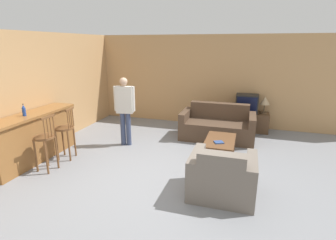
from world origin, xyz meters
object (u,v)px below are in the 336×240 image
at_px(table_lamp, 265,101).
at_px(bar_chair_near, 45,142).
at_px(tv_unit, 245,121).
at_px(armchair_near, 222,178).
at_px(couch_far, 217,127).
at_px(bottle, 24,110).
at_px(book_on_table, 219,142).
at_px(person_by_window, 125,107).
at_px(bar_chair_mid, 65,132).
at_px(coffee_table, 220,142).
at_px(tv, 247,103).

bearing_deg(table_lamp, bar_chair_near, -137.85).
bearing_deg(tv_unit, armchair_near, -94.55).
distance_m(couch_far, tv_unit, 1.12).
bearing_deg(bottle, couch_far, 36.62).
distance_m(couch_far, table_lamp, 1.54).
xyz_separation_m(book_on_table, table_lamp, (0.94, 2.33, 0.42)).
xyz_separation_m(bottle, person_by_window, (1.42, 1.48, -0.18)).
bearing_deg(bar_chair_mid, bottle, -144.83).
bearing_deg(table_lamp, armchair_near, -101.79).
height_order(bar_chair_near, bar_chair_mid, same).
bearing_deg(tv_unit, bottle, -140.04).
height_order(couch_far, table_lamp, table_lamp).
bearing_deg(coffee_table, tv, 77.59).
relative_size(bar_chair_near, coffee_table, 1.08).
height_order(bar_chair_mid, tv, bar_chair_mid).
height_order(bottle, table_lamp, bottle).
bearing_deg(couch_far, bar_chair_near, -136.44).
relative_size(tv, bottle, 2.43).
bearing_deg(person_by_window, bottle, -133.82).
xyz_separation_m(armchair_near, bottle, (-3.85, 0.08, 0.78)).
bearing_deg(book_on_table, coffee_table, 87.38).
xyz_separation_m(couch_far, tv_unit, (0.67, 0.89, -0.05)).
height_order(couch_far, tv_unit, couch_far).
bearing_deg(armchair_near, tv_unit, 85.45).
relative_size(coffee_table, table_lamp, 2.17).
xyz_separation_m(bar_chair_near, bottle, (-0.57, 0.17, 0.52)).
bearing_deg(bar_chair_near, bottle, 163.26).
distance_m(armchair_near, coffee_table, 1.42).
bearing_deg(bottle, person_by_window, 46.18).
xyz_separation_m(armchair_near, person_by_window, (-2.43, 1.56, 0.61)).
relative_size(bottle, book_on_table, 1.07).
bearing_deg(coffee_table, bar_chair_mid, -163.50).
relative_size(couch_far, table_lamp, 3.89).
relative_size(book_on_table, table_lamp, 0.49).
bearing_deg(armchair_near, bar_chair_near, -178.47).
relative_size(bar_chair_near, tv, 1.86).
bearing_deg(bar_chair_mid, person_by_window, 51.80).
height_order(tv_unit, tv, tv).
distance_m(bar_chair_near, bottle, 0.79).
relative_size(coffee_table, tv, 1.72).
bearing_deg(tv_unit, bar_chair_near, -134.38).
height_order(bar_chair_near, tv, bar_chair_near).
height_order(armchair_near, book_on_table, armchair_near).
distance_m(bar_chair_mid, bottle, 0.87).
xyz_separation_m(tv, table_lamp, (0.46, 0.00, 0.09)).
relative_size(tv_unit, book_on_table, 5.35).
xyz_separation_m(armchair_near, tv, (0.28, 3.54, 0.45)).
height_order(tv, person_by_window, person_by_window).
distance_m(tv_unit, bottle, 5.45).
bearing_deg(bottle, bar_chair_mid, 35.17).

